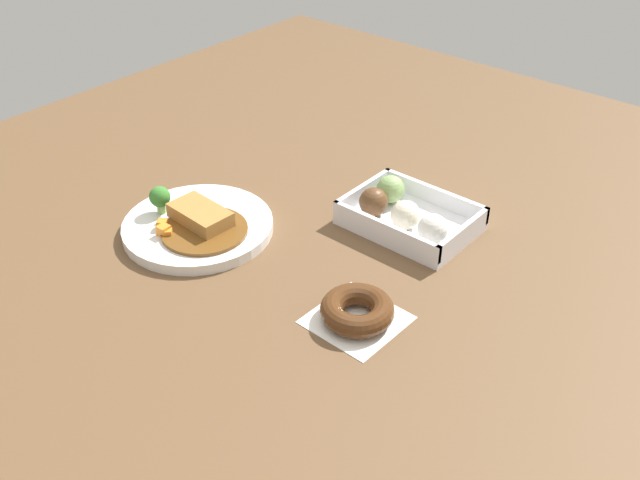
# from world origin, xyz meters

# --- Properties ---
(ground_plane) EXTENTS (1.60, 1.60, 0.00)m
(ground_plane) POSITION_xyz_m (0.00, 0.00, 0.00)
(ground_plane) COLOR brown
(curry_plate) EXTENTS (0.24, 0.24, 0.07)m
(curry_plate) POSITION_xyz_m (-0.17, -0.16, 0.01)
(curry_plate) COLOR white
(curry_plate) RESTS_ON ground_plane
(donut_box) EXTENTS (0.20, 0.15, 0.06)m
(donut_box) POSITION_xyz_m (0.08, 0.07, 0.02)
(donut_box) COLOR white
(donut_box) RESTS_ON ground_plane
(chocolate_ring_donut) EXTENTS (0.12, 0.12, 0.03)m
(chocolate_ring_donut) POSITION_xyz_m (0.17, -0.16, 0.02)
(chocolate_ring_donut) COLOR white
(chocolate_ring_donut) RESTS_ON ground_plane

